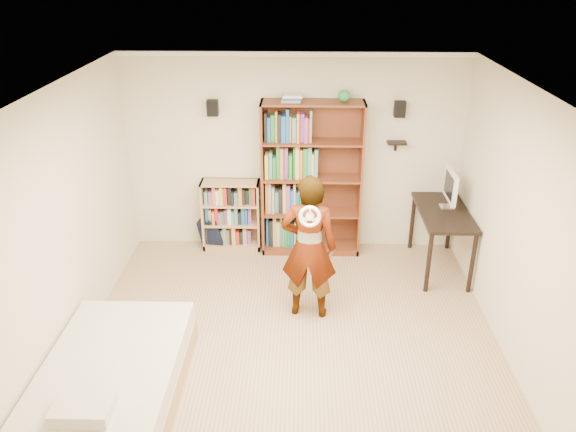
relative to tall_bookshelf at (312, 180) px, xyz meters
name	(u,v)px	position (x,y,z in m)	size (l,w,h in m)	color
ground	(290,354)	(-0.24, -2.31, -1.06)	(4.50, 5.00, 0.01)	tan
room_shell	(290,200)	(-0.24, -2.31, 0.71)	(4.52, 5.02, 2.71)	beige
crown_molding	(290,101)	(-0.24, -2.31, 1.61)	(4.50, 5.00, 0.06)	white
speaker_left	(213,108)	(-1.29, 0.09, 0.94)	(0.14, 0.12, 0.20)	black
speaker_right	(400,109)	(1.11, 0.09, 0.94)	(0.14, 0.12, 0.20)	black
wall_shelf	(397,143)	(1.11, 0.10, 0.49)	(0.25, 0.16, 0.03)	black
tall_bookshelf	(312,180)	(0.00, 0.00, 0.00)	(1.33, 0.39, 2.11)	brown
low_bookshelf	(231,215)	(-1.11, 0.04, -0.56)	(0.80, 0.30, 1.00)	tan
computer_desk	(440,240)	(1.68, -0.47, -0.64)	(0.62, 1.23, 0.84)	black
imac	(449,190)	(1.74, -0.36, 0.03)	(0.10, 0.49, 0.49)	white
daybed	(114,372)	(-1.86, -2.94, -0.78)	(1.22, 1.87, 0.55)	silver
person	(309,248)	(-0.05, -1.54, -0.20)	(0.62, 0.41, 1.71)	black
wii_wheel	(310,217)	(-0.05, -1.86, 0.33)	(0.23, 0.23, 0.04)	white
navy_bag	(212,233)	(-1.39, 0.04, -0.83)	(0.33, 0.22, 0.45)	black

